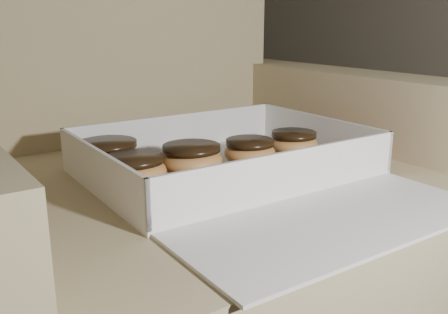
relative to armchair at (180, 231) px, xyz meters
The scene contains 10 objects.
armchair is the anchor object (origin of this frame).
bakery_box 0.20m from the armchair, 72.74° to the right, with size 0.45×0.53×0.07m.
donut_a 0.19m from the armchair, 105.71° to the right, with size 0.10×0.10×0.05m.
donut_b 0.21m from the armchair, 47.00° to the right, with size 0.09×0.09×0.04m.
donut_c 0.27m from the armchair, 25.47° to the right, with size 0.09×0.09×0.04m.
donut_d 0.21m from the armchair, behind, with size 0.10×0.10×0.05m.
donut_e 0.22m from the armchair, 145.00° to the right, with size 0.10×0.10×0.05m.
crumb_a 0.28m from the armchair, 31.89° to the right, with size 0.01×0.01×0.00m, color black.
crumb_b 0.27m from the armchair, 109.61° to the right, with size 0.01×0.01×0.00m, color black.
crumb_c 0.26m from the armchair, 62.55° to the right, with size 0.01×0.01×0.00m, color black.
Camera 1 is at (0.20, -0.49, 0.69)m, focal length 40.00 mm.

